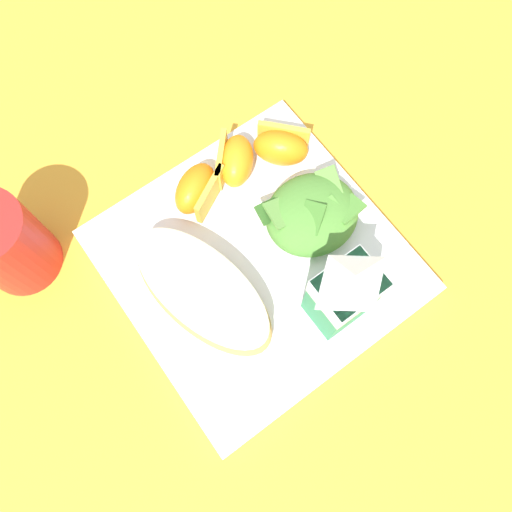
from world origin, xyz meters
TOP-DOWN VIEW (x-y plane):
  - ground at (0.00, 0.00)m, footprint 3.00×3.00m
  - white_plate at (0.00, 0.00)m, footprint 0.28×0.28m
  - cheesy_pizza_bread at (0.07, 0.00)m, footprint 0.11×0.18m
  - green_salad_pile at (-0.07, 0.00)m, footprint 0.10×0.09m
  - milk_carton at (-0.04, 0.09)m, footprint 0.06×0.04m
  - orange_wedge_front at (-0.09, -0.08)m, footprint 0.07×0.07m
  - orange_wedge_middle at (-0.04, -0.10)m, footprint 0.07×0.07m
  - orange_wedge_rear at (0.01, -0.09)m, footprint 0.07×0.06m
  - drinking_red_cup at (0.20, -0.15)m, footprint 0.08×0.08m

SIDE VIEW (x-z plane):
  - ground at x=0.00m, z-range 0.00..0.00m
  - white_plate at x=0.00m, z-range 0.00..0.02m
  - cheesy_pizza_bread at x=0.07m, z-range 0.02..0.05m
  - orange_wedge_front at x=-0.09m, z-range 0.02..0.06m
  - orange_wedge_middle at x=-0.04m, z-range 0.02..0.06m
  - orange_wedge_rear at x=0.01m, z-range 0.02..0.06m
  - green_salad_pile at x=-0.07m, z-range 0.01..0.06m
  - drinking_red_cup at x=0.20m, z-range 0.00..0.10m
  - milk_carton at x=-0.04m, z-range 0.02..0.13m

